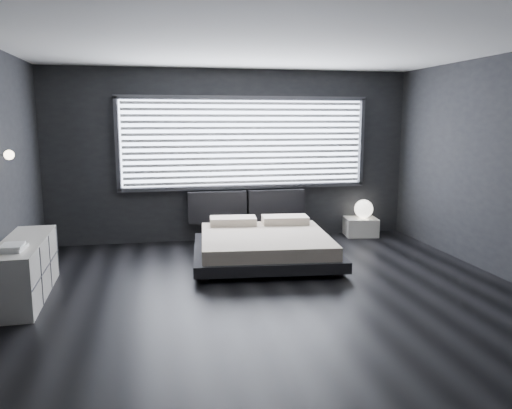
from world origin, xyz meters
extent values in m
plane|color=black|center=(0.00, 0.00, 0.00)|extent=(6.00, 6.00, 0.00)
plane|color=white|center=(0.00, 0.00, 2.80)|extent=(6.00, 6.00, 0.00)
cube|color=black|center=(0.00, 2.75, 1.40)|extent=(6.00, 0.04, 2.80)
cube|color=black|center=(0.00, -2.75, 1.40)|extent=(6.00, 0.04, 2.80)
cube|color=black|center=(3.00, 0.00, 1.40)|extent=(0.04, 5.50, 2.80)
cube|color=white|center=(0.20, 2.73, 1.61)|extent=(4.00, 0.02, 1.38)
cube|color=#47474C|center=(-1.84, 2.70, 1.61)|extent=(0.06, 0.08, 1.48)
cube|color=#47474C|center=(2.24, 2.70, 1.61)|extent=(0.06, 0.08, 1.48)
cube|color=#47474C|center=(0.20, 2.70, 2.34)|extent=(4.14, 0.08, 0.06)
cube|color=#47474C|center=(0.20, 2.70, 0.88)|extent=(4.14, 0.08, 0.06)
cube|color=silver|center=(0.20, 2.67, 1.61)|extent=(3.94, 0.03, 1.32)
cube|color=black|center=(-0.29, 2.64, 0.57)|extent=(0.96, 0.16, 0.52)
cube|color=black|center=(0.71, 2.64, 0.57)|extent=(0.96, 0.16, 0.52)
cylinder|color=silver|center=(-2.95, 0.65, 1.60)|extent=(0.10, 0.02, 0.02)
sphere|color=#FFE5B7|center=(-2.88, 0.65, 1.60)|extent=(0.11, 0.11, 0.11)
cube|color=black|center=(-0.71, 0.60, 0.04)|extent=(0.12, 0.12, 0.07)
cube|color=black|center=(0.99, 0.43, 0.04)|extent=(0.12, 0.12, 0.07)
cube|color=black|center=(-0.56, 2.12, 0.04)|extent=(0.12, 0.12, 0.07)
cube|color=black|center=(1.14, 1.96, 0.04)|extent=(0.12, 0.12, 0.07)
cube|color=black|center=(0.21, 1.28, 0.14)|extent=(2.15, 2.07, 0.14)
cube|color=beige|center=(0.21, 1.28, 0.31)|extent=(1.93, 1.93, 0.18)
cube|color=beige|center=(-0.12, 2.02, 0.45)|extent=(0.73, 0.44, 0.12)
cube|color=beige|center=(0.69, 1.94, 0.45)|extent=(0.73, 0.44, 0.12)
cube|color=white|center=(2.19, 2.50, 0.16)|extent=(0.60, 0.52, 0.31)
sphere|color=white|center=(2.23, 2.49, 0.47)|extent=(0.32, 0.32, 0.32)
cube|color=white|center=(-2.75, 0.42, 0.33)|extent=(0.49, 1.66, 0.66)
cube|color=#47474C|center=(-2.52, 0.42, 0.33)|extent=(0.04, 1.63, 0.64)
cube|color=white|center=(-2.76, -0.01, 0.68)|extent=(0.27, 0.34, 0.04)
cube|color=white|center=(-2.75, -0.03, 0.71)|extent=(0.22, 0.29, 0.03)
camera|label=1|loc=(-1.29, -5.41, 1.99)|focal=35.00mm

